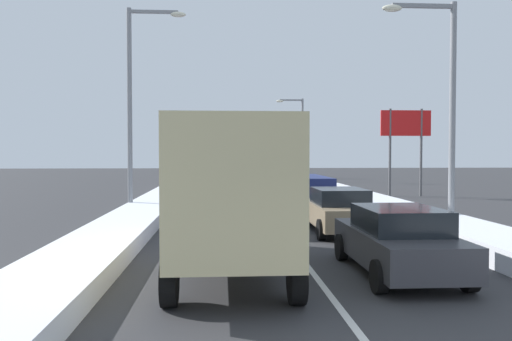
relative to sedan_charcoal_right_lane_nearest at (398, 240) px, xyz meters
name	(u,v)px	position (x,y,z in m)	size (l,w,h in m)	color
ground_plane	(263,207)	(-1.86, 14.34, -0.76)	(136.66, 136.66, 0.00)	#333335
lane_stripe_between_right_lane_and_center_lane	(256,198)	(-1.86, 19.60, -0.76)	(0.14, 57.82, 0.01)	silver
snow_bank_right_shoulder	(343,193)	(3.44, 19.60, -0.49)	(2.17, 57.82, 0.55)	white
snow_bank_left_shoulder	(167,195)	(-7.16, 19.60, -0.53)	(1.99, 57.82, 0.47)	white
sedan_charcoal_right_lane_nearest	(398,240)	(0.00, 0.00, 0.00)	(2.00, 4.50, 1.51)	#38383D
sedan_tan_right_lane_second	(339,210)	(0.07, 6.06, 0.00)	(2.00, 4.50, 1.51)	#937F60
suv_navy_right_lane_third	(303,191)	(-0.22, 11.86, 0.25)	(2.16, 4.90, 1.67)	navy
suv_maroon_right_lane_fourth	(282,182)	(-0.36, 19.08, 0.25)	(2.16, 4.90, 1.67)	maroon
suv_green_right_lane_fifth	(272,177)	(-0.33, 25.21, 0.25)	(2.16, 4.90, 1.67)	#1E5633
box_truck_center_lane_nearest	(231,189)	(-3.70, 0.32, 1.14)	(2.53, 7.20, 3.36)	silver
suv_gray_center_lane_second	(226,199)	(-3.77, 7.81, 0.25)	(2.16, 4.90, 1.67)	slate
sedan_black_center_lane_third	(230,192)	(-3.52, 14.48, 0.00)	(2.00, 4.50, 1.51)	black
suv_red_center_lane_fourth	(228,181)	(-3.52, 20.35, 0.25)	(2.16, 4.90, 1.67)	maroon
suv_silver_center_lane_fifth	(229,176)	(-3.33, 27.59, 0.25)	(2.16, 4.90, 1.67)	#B7BABF
traffic_light_gantry	(263,137)	(0.71, 45.87, 3.73)	(7.54, 0.47, 6.20)	slate
street_lamp_right_near	(442,94)	(3.83, 6.46, 4.02)	(2.66, 0.36, 7.98)	gray
street_lamp_right_mid	(299,132)	(3.49, 37.99, 4.02)	(2.66, 0.36, 7.98)	gray
street_lamp_left_mid	(137,93)	(-7.73, 12.44, 4.68)	(2.66, 0.36, 9.23)	gray
roadside_sign_right	(406,132)	(7.63, 20.40, 3.25)	(3.20, 0.16, 5.50)	#59595B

